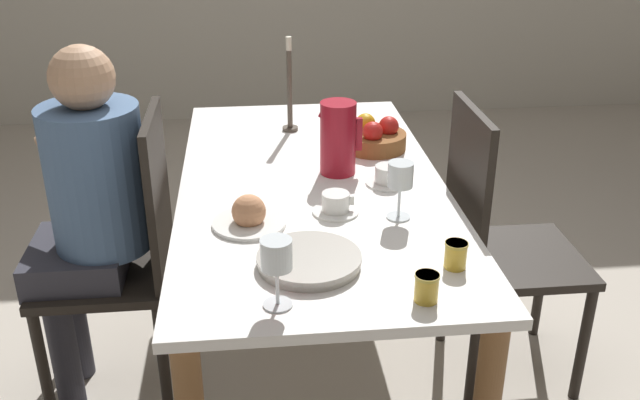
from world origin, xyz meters
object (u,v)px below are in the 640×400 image
object	(u,v)px
jam_jar_red	(427,286)
candlestick_tall	(290,94)
wine_glass_water	(400,178)
serving_tray	(309,260)
jam_jar_amber	(456,254)
red_pitcher	(338,138)
teacup_across	(388,176)
fruit_bowl	(375,137)
chair_opposite	(497,242)
wine_glass_juice	(276,258)
teacup_near_person	(336,204)
bread_plate	(249,216)
person_seated	(88,201)
chair_person_side	(127,254)

from	to	relation	value
jam_jar_red	candlestick_tall	xyz separation A→B (m)	(-0.24, 1.23, 0.11)
wine_glass_water	jam_jar_red	bearing A→B (deg)	-93.28
serving_tray	jam_jar_amber	xyz separation A→B (m)	(0.37, -0.05, 0.02)
red_pitcher	serving_tray	distance (m)	0.63
teacup_across	fruit_bowl	xyz separation A→B (m)	(0.01, 0.32, 0.02)
chair_opposite	teacup_across	distance (m)	0.44
wine_glass_juice	fruit_bowl	xyz separation A→B (m)	(0.40, 0.98, -0.08)
wine_glass_water	jam_jar_red	xyz separation A→B (m)	(-0.03, -0.44, -0.09)
fruit_bowl	chair_opposite	bearing A→B (deg)	-47.03
teacup_near_person	jam_jar_amber	bearing A→B (deg)	-52.87
chair_opposite	candlestick_tall	distance (m)	0.95
serving_tray	wine_glass_water	bearing A→B (deg)	40.96
red_pitcher	wine_glass_water	bearing A→B (deg)	-69.36
red_pitcher	fruit_bowl	xyz separation A→B (m)	(0.16, 0.21, -0.08)
fruit_bowl	candlestick_tall	world-z (taller)	candlestick_tall
teacup_across	serving_tray	distance (m)	0.57
bread_plate	fruit_bowl	distance (m)	0.73
chair_opposite	wine_glass_juice	size ratio (longest dim) A/B	5.66
wine_glass_water	teacup_across	bearing A→B (deg)	86.64
wine_glass_juice	jam_jar_amber	world-z (taller)	wine_glass_juice
teacup_across	chair_opposite	bearing A→B (deg)	-9.68
person_seated	wine_glass_water	distance (m)	0.96
jam_jar_amber	teacup_near_person	bearing A→B (deg)	127.13
person_seated	candlestick_tall	size ratio (longest dim) A/B	3.30
person_seated	wine_glass_juice	size ratio (longest dim) A/B	6.89
chair_opposite	person_seated	world-z (taller)	person_seated
chair_opposite	jam_jar_red	bearing A→B (deg)	-33.29
wine_glass_water	teacup_near_person	size ratio (longest dim) A/B	1.24
wine_glass_juice	jam_jar_red	distance (m)	0.36
serving_tray	jam_jar_red	size ratio (longest dim) A/B	3.79
chair_person_side	bread_plate	world-z (taller)	chair_person_side
chair_person_side	teacup_near_person	size ratio (longest dim) A/B	7.07
chair_opposite	chair_person_side	bearing A→B (deg)	-92.27
fruit_bowl	jam_jar_red	bearing A→B (deg)	-93.02
candlestick_tall	serving_tray	bearing A→B (deg)	-91.19
red_pitcher	teacup_near_person	xyz separation A→B (m)	(-0.04, -0.30, -0.10)
person_seated	fruit_bowl	xyz separation A→B (m)	(0.95, 0.33, 0.05)
serving_tray	candlestick_tall	size ratio (longest dim) A/B	0.75
jam_jar_amber	serving_tray	bearing A→B (deg)	172.67
chair_person_side	teacup_across	xyz separation A→B (m)	(0.85, 0.01, 0.23)
teacup_across	jam_jar_red	xyz separation A→B (m)	(-0.04, -0.68, 0.01)
teacup_across	chair_person_side	bearing A→B (deg)	-179.02
red_pitcher	fruit_bowl	distance (m)	0.27
wine_glass_water	jam_jar_red	world-z (taller)	wine_glass_water
wine_glass_juice	teacup_across	world-z (taller)	wine_glass_juice
chair_opposite	teacup_across	xyz separation A→B (m)	(-0.37, 0.06, 0.23)
teacup_across	candlestick_tall	bearing A→B (deg)	116.95
teacup_near_person	chair_person_side	bearing A→B (deg)	165.03
person_seated	jam_jar_red	bearing A→B (deg)	-126.41
candlestick_tall	wine_glass_juice	bearing A→B (deg)	-95.26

